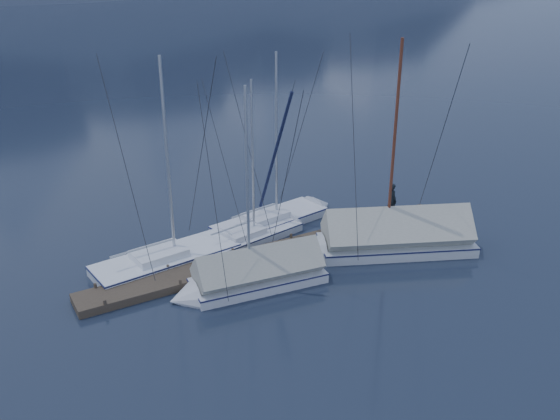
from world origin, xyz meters
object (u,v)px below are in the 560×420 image
object	(u,v)px
sailboat_open_mid	(261,233)
sailboat_covered_far	(247,278)
sailboat_open_right	(284,217)
sailboat_open_left	(186,255)
sailboat_covered_near	(383,240)
person	(392,200)

from	to	relation	value
sailboat_open_mid	sailboat_covered_far	distance (m)	4.90
sailboat_open_right	sailboat_open_mid	bearing A→B (deg)	-151.73
sailboat_open_left	sailboat_covered_near	distance (m)	8.88
sailboat_open_left	sailboat_covered_near	bearing A→B (deg)	-25.47
sailboat_open_mid	person	world-z (taller)	sailboat_open_mid
sailboat_covered_near	sailboat_covered_far	world-z (taller)	sailboat_covered_near
sailboat_open_right	sailboat_covered_far	world-z (taller)	sailboat_open_right
sailboat_open_left	sailboat_covered_far	world-z (taller)	sailboat_open_left
sailboat_open_mid	sailboat_covered_near	size ratio (longest dim) A/B	0.79
sailboat_covered_near	person	bearing A→B (deg)	43.80
sailboat_open_mid	person	xyz separation A→B (m)	(6.41, -1.86, 1.05)
sailboat_open_left	sailboat_covered_near	xyz separation A→B (m)	(8.01, -3.81, 0.35)
sailboat_open_mid	sailboat_covered_near	bearing A→B (deg)	-46.21
sailboat_open_left	sailboat_open_right	bearing A→B (deg)	13.08
sailboat_open_mid	sailboat_open_right	bearing A→B (deg)	28.27
sailboat_open_right	sailboat_covered_far	bearing A→B (deg)	-133.31
person	sailboat_open_left	bearing A→B (deg)	89.71
sailboat_open_left	sailboat_covered_far	size ratio (longest dim) A/B	1.09
sailboat_covered_far	person	bearing A→B (deg)	12.93
sailboat_open_right	sailboat_covered_near	xyz separation A→B (m)	(2.13, -5.18, 0.36)
sailboat_open_left	sailboat_open_right	xyz separation A→B (m)	(5.87, 1.36, -0.01)
sailboat_open_left	person	world-z (taller)	sailboat_open_left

